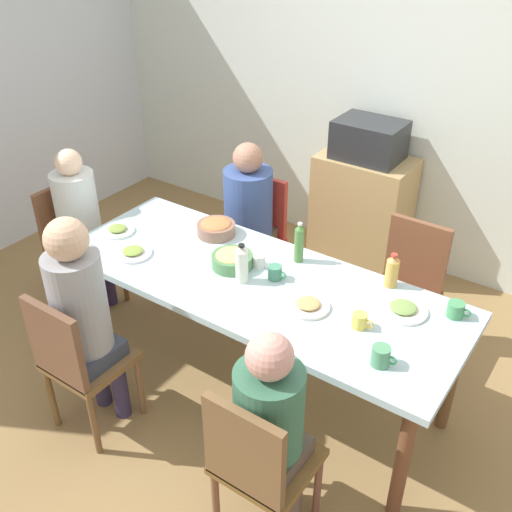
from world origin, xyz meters
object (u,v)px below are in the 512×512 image
(cup_3, at_px, (275,273))
(bottle_1, at_px, (299,243))
(dining_table, at_px, (256,291))
(person_3, at_px, (247,209))
(chair_0, at_px, (407,284))
(plate_0, at_px, (308,305))
(plate_1, at_px, (118,230))
(person_4, at_px, (270,420))
(cup_0, at_px, (259,261))
(bowl_1, at_px, (216,228))
(bowl_0, at_px, (232,259))
(microwave, at_px, (369,140))
(bottle_2, at_px, (242,264))
(plate_3, at_px, (403,309))
(cup_2, at_px, (360,321))
(side_cabinet, at_px, (361,212))
(person_1, at_px, (80,219))
(plate_2, at_px, (133,253))
(cup_4, at_px, (381,356))
(cup_1, at_px, (456,310))
(bottle_0, at_px, (392,271))
(person_2, at_px, (82,310))
(chair_4, at_px, (258,463))
(chair_1, at_px, (75,240))
(chair_3, at_px, (255,231))

(cup_3, bearing_deg, bottle_1, 87.50)
(dining_table, height_order, person_3, person_3)
(chair_0, height_order, plate_0, chair_0)
(plate_1, bearing_deg, chair_0, 29.14)
(person_4, bearing_deg, bottle_1, 115.40)
(dining_table, height_order, cup_0, cup_0)
(person_3, bearing_deg, cup_0, -49.75)
(bowl_1, height_order, bottle_1, bottle_1)
(bowl_0, xyz_separation_m, microwave, (0.06, 1.59, 0.22))
(plate_1, distance_m, bottle_1, 1.15)
(bowl_1, bearing_deg, bottle_2, -36.90)
(plate_3, height_order, bottle_1, bottle_1)
(cup_0, height_order, cup_2, cup_2)
(plate_1, distance_m, side_cabinet, 1.92)
(cup_3, bearing_deg, bowl_1, 160.51)
(person_1, relative_size, cup_2, 10.97)
(person_1, xyz_separation_m, plate_3, (2.20, 0.19, 0.09))
(person_1, bearing_deg, chair_0, 22.05)
(bottle_2, bearing_deg, chair_0, 54.15)
(plate_2, relative_size, cup_4, 1.81)
(chair_0, height_order, bowl_1, chair_0)
(cup_1, height_order, bottle_0, bottle_0)
(bottle_0, relative_size, bottle_2, 0.85)
(person_2, xyz_separation_m, bottle_0, (1.20, 1.09, 0.10))
(chair_0, distance_m, bottle_2, 1.13)
(dining_table, distance_m, person_2, 0.93)
(chair_0, height_order, chair_4, same)
(plate_1, bearing_deg, cup_3, 6.77)
(cup_1, bearing_deg, person_1, -173.03)
(person_3, relative_size, cup_0, 10.73)
(plate_1, height_order, side_cabinet, side_cabinet)
(cup_4, xyz_separation_m, side_cabinet, (-0.97, 1.85, -0.38))
(person_1, height_order, person_3, same)
(plate_3, relative_size, side_cabinet, 0.28)
(chair_0, distance_m, chair_1, 2.25)
(dining_table, height_order, chair_1, chair_1)
(side_cabinet, bearing_deg, plate_1, -117.41)
(chair_3, bearing_deg, dining_table, -54.81)
(cup_3, bearing_deg, bottle_0, 28.89)
(cup_1, xyz_separation_m, bottle_2, (-1.05, -0.35, 0.07))
(plate_3, distance_m, cup_0, 0.83)
(chair_0, height_order, person_1, person_1)
(chair_4, xyz_separation_m, plate_2, (-1.30, 0.61, 0.28))
(cup_4, height_order, microwave, microwave)
(person_3, bearing_deg, microwave, 63.44)
(plate_0, xyz_separation_m, cup_2, (0.28, 0.01, 0.02))
(chair_1, bearing_deg, chair_4, -21.17)
(person_2, bearing_deg, cup_0, 58.62)
(plate_0, bearing_deg, cup_1, 29.17)
(chair_0, relative_size, bottle_0, 4.58)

